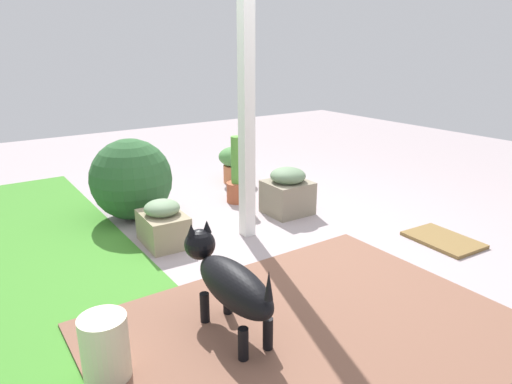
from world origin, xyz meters
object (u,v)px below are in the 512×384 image
object	(u,v)px
doormat	(443,240)
round_shrub	(131,179)
stone_planter_nearest	(288,192)
ceramic_urn	(105,349)
stone_planter_mid	(163,224)
porch_pillar	(246,85)
terracotta_pot_tall	(237,179)
dog	(229,280)
terracotta_pot_broad	(235,162)

from	to	relation	value
doormat	round_shrub	bearing A→B (deg)	43.79
stone_planter_nearest	ceramic_urn	size ratio (longest dim) A/B	1.31
stone_planter_mid	round_shrub	world-z (taller)	round_shrub
round_shrub	ceramic_urn	distance (m)	2.32
stone_planter_nearest	doormat	bearing A→B (deg)	-153.18
round_shrub	ceramic_urn	world-z (taller)	round_shrub
porch_pillar	terracotta_pot_tall	world-z (taller)	porch_pillar
round_shrub	ceramic_urn	size ratio (longest dim) A/B	2.18
porch_pillar	stone_planter_mid	size ratio (longest dim) A/B	5.41
dog	ceramic_urn	bearing A→B (deg)	89.59
terracotta_pot_broad	ceramic_urn	bearing A→B (deg)	137.47
porch_pillar	dog	bearing A→B (deg)	142.42
stone_planter_nearest	round_shrub	world-z (taller)	round_shrub
porch_pillar	terracotta_pot_broad	xyz separation A→B (m)	(1.43, -0.77, -1.04)
round_shrub	doormat	size ratio (longest dim) A/B	1.32
porch_pillar	ceramic_urn	bearing A→B (deg)	125.62
porch_pillar	ceramic_urn	size ratio (longest dim) A/B	7.30
stone_planter_nearest	ceramic_urn	world-z (taller)	stone_planter_nearest
porch_pillar	ceramic_urn	xyz separation A→B (m)	(-1.14, 1.59, -1.12)
stone_planter_nearest	stone_planter_mid	distance (m)	1.32
dog	terracotta_pot_broad	bearing A→B (deg)	-32.61
porch_pillar	stone_planter_nearest	bearing A→B (deg)	-69.84
porch_pillar	stone_planter_nearest	size ratio (longest dim) A/B	5.58
porch_pillar	round_shrub	size ratio (longest dim) A/B	3.35
round_shrub	doormat	world-z (taller)	round_shrub
stone_planter_nearest	stone_planter_mid	xyz separation A→B (m)	(0.00, 1.32, -0.05)
porch_pillar	stone_planter_nearest	distance (m)	1.27
round_shrub	stone_planter_mid	bearing A→B (deg)	179.03
stone_planter_mid	terracotta_pot_tall	size ratio (longest dim) A/B	0.68
terracotta_pot_broad	porch_pillar	bearing A→B (deg)	151.81
stone_planter_mid	terracotta_pot_broad	bearing A→B (deg)	-50.60
stone_planter_nearest	terracotta_pot_broad	xyz separation A→B (m)	(1.20, -0.13, 0.03)
round_shrub	terracotta_pot_broad	distance (m)	1.52
terracotta_pot_broad	round_shrub	bearing A→B (deg)	107.50
dog	doormat	xyz separation A→B (m)	(0.07, -2.18, -0.32)
round_shrub	terracotta_pot_tall	world-z (taller)	round_shrub
stone_planter_nearest	stone_planter_mid	size ratio (longest dim) A/B	0.97
porch_pillar	doormat	bearing A→B (deg)	-129.81
stone_planter_nearest	terracotta_pot_tall	xyz separation A→B (m)	(0.57, 0.23, 0.03)
ceramic_urn	doormat	distance (m)	2.90
terracotta_pot_broad	dog	world-z (taller)	dog
stone_planter_nearest	terracotta_pot_tall	bearing A→B (deg)	21.72
ceramic_urn	porch_pillar	bearing A→B (deg)	-54.38
terracotta_pot_tall	round_shrub	bearing A→B (deg)	80.81
round_shrub	terracotta_pot_broad	bearing A→B (deg)	-72.50
stone_planter_mid	doormat	distance (m)	2.39
stone_planter_mid	terracotta_pot_tall	world-z (taller)	terracotta_pot_tall
porch_pillar	stone_planter_nearest	xyz separation A→B (m)	(0.23, -0.63, -1.08)
ceramic_urn	doormat	size ratio (longest dim) A/B	0.60
terracotta_pot_tall	doormat	size ratio (longest dim) A/B	1.20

